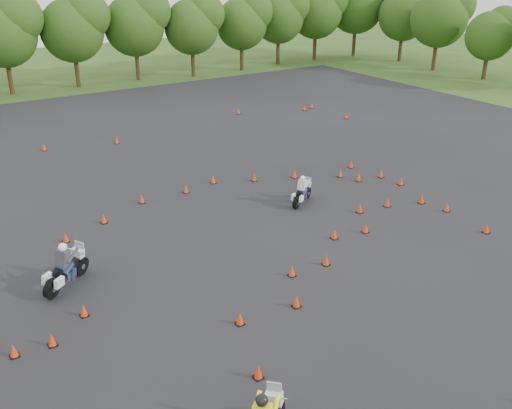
{
  "coord_description": "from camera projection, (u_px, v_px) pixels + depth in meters",
  "views": [
    {
      "loc": [
        -13.34,
        -16.51,
        11.85
      ],
      "look_at": [
        0.0,
        4.0,
        1.2
      ],
      "focal_mm": 40.0,
      "sensor_mm": 36.0,
      "label": 1
    }
  ],
  "objects": [
    {
      "name": "rider_grey",
      "position": [
        64.0,
        263.0,
        21.97
      ],
      "size": [
        2.56,
        2.22,
        2.01
      ],
      "primitive_type": null,
      "rotation": [
        0.0,
        0.0,
        0.66
      ],
      "color": "#37383D",
      "rests_on": "ground"
    },
    {
      "name": "rider_white",
      "position": [
        302.0,
        189.0,
        29.5
      ],
      "size": [
        2.13,
        1.6,
        1.61
      ],
      "primitive_type": null,
      "rotation": [
        0.0,
        0.0,
        0.53
      ],
      "color": "silver",
      "rests_on": "ground"
    },
    {
      "name": "ground",
      "position": [
        308.0,
        262.0,
        24.09
      ],
      "size": [
        140.0,
        140.0,
        0.0
      ],
      "primitive_type": "plane",
      "color": "#2D5119",
      "rests_on": "ground"
    },
    {
      "name": "traffic_cones",
      "position": [
        254.0,
        209.0,
        28.59
      ],
      "size": [
        32.94,
        33.2,
        0.45
      ],
      "color": "red",
      "rests_on": "asphalt_pad"
    },
    {
      "name": "asphalt_pad",
      "position": [
        234.0,
        213.0,
        28.7
      ],
      "size": [
        62.0,
        62.0,
        0.0
      ],
      "primitive_type": "plane",
      "color": "black",
      "rests_on": "ground"
    },
    {
      "name": "treeline",
      "position": [
        116.0,
        44.0,
        51.83
      ],
      "size": [
        86.85,
        32.35,
        10.97
      ],
      "color": "#274614",
      "rests_on": "ground"
    }
  ]
}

